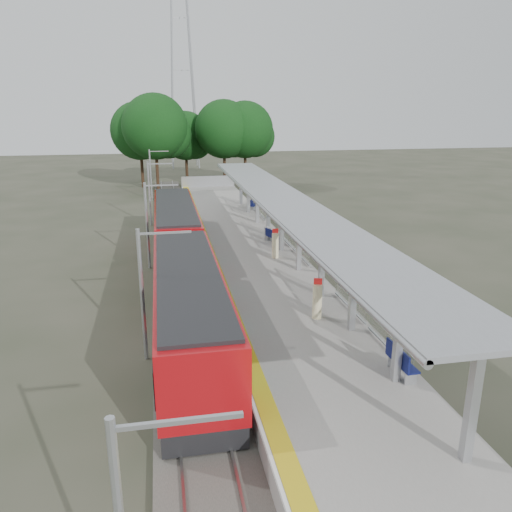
# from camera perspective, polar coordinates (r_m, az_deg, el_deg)

# --- Properties ---
(ground) EXTENTS (200.00, 200.00, 0.00)m
(ground) POSITION_cam_1_polar(r_m,az_deg,el_deg) (16.15, 11.77, -21.03)
(ground) COLOR #474438
(ground) RESTS_ON ground
(trackbed) EXTENTS (3.00, 70.00, 0.24)m
(trackbed) POSITION_cam_1_polar(r_m,az_deg,el_deg) (33.10, -8.92, -0.44)
(trackbed) COLOR #59544C
(trackbed) RESTS_ON ground
(platform) EXTENTS (6.00, 50.00, 1.00)m
(platform) POSITION_cam_1_polar(r_m,az_deg,el_deg) (33.42, -1.23, 0.61)
(platform) COLOR gray
(platform) RESTS_ON ground
(tactile_strip) EXTENTS (0.60, 50.00, 0.02)m
(tactile_strip) POSITION_cam_1_polar(r_m,az_deg,el_deg) (32.96, -5.61, 1.23)
(tactile_strip) COLOR gold
(tactile_strip) RESTS_ON platform
(end_fence) EXTENTS (6.00, 0.10, 1.20)m
(end_fence) POSITION_cam_1_polar(r_m,az_deg,el_deg) (57.44, -5.50, 8.50)
(end_fence) COLOR #9EA0A5
(end_fence) RESTS_ON platform
(train) EXTENTS (2.74, 27.60, 3.62)m
(train) POSITION_cam_1_polar(r_m,az_deg,el_deg) (26.93, -8.59, -0.15)
(train) COLOR black
(train) RESTS_ON ground
(canopy) EXTENTS (3.27, 38.00, 3.66)m
(canopy) POSITION_cam_1_polar(r_m,az_deg,el_deg) (29.23, 3.12, 5.70)
(canopy) COLOR #9EA0A5
(canopy) RESTS_ON platform
(pylon) EXTENTS (8.00, 4.00, 38.00)m
(pylon) POSITION_cam_1_polar(r_m,az_deg,el_deg) (85.25, -8.59, 22.81)
(pylon) COLOR #9EA0A5
(pylon) RESTS_ON ground
(tree_cluster) EXTENTS (19.92, 12.43, 11.30)m
(tree_cluster) POSITION_cam_1_polar(r_m,az_deg,el_deg) (63.36, -7.61, 14.09)
(tree_cluster) COLOR #382316
(tree_cluster) RESTS_ON ground
(catenary_masts) EXTENTS (2.08, 48.16, 5.40)m
(catenary_masts) POSITION_cam_1_polar(r_m,az_deg,el_deg) (31.42, -12.21, 3.73)
(catenary_masts) COLOR #9EA0A5
(catenary_masts) RESTS_ON ground
(bench_near) EXTENTS (0.53, 1.57, 1.06)m
(bench_near) POSITION_cam_1_polar(r_m,az_deg,el_deg) (17.89, 16.15, -11.39)
(bench_near) COLOR #101754
(bench_near) RESTS_ON platform
(bench_mid) EXTENTS (0.89, 1.39, 0.91)m
(bench_mid) POSITION_cam_1_polar(r_m,az_deg,el_deg) (33.31, 1.93, 2.30)
(bench_mid) COLOR #101754
(bench_mid) RESTS_ON platform
(bench_far) EXTENTS (0.87, 1.38, 0.91)m
(bench_far) POSITION_cam_1_polar(r_m,az_deg,el_deg) (44.33, -0.36, 5.96)
(bench_far) COLOR #101754
(bench_far) RESTS_ON platform
(info_pillar_near) EXTENTS (0.41, 0.41, 1.81)m
(info_pillar_near) POSITION_cam_1_polar(r_m,az_deg,el_deg) (21.63, 7.01, -5.12)
(info_pillar_near) COLOR beige
(info_pillar_near) RESTS_ON platform
(info_pillar_far) EXTENTS (0.41, 0.41, 1.80)m
(info_pillar_far) POSITION_cam_1_polar(r_m,az_deg,el_deg) (29.98, 2.21, 1.25)
(info_pillar_far) COLOR beige
(info_pillar_far) RESTS_ON platform
(litter_bin) EXTENTS (0.49, 0.49, 0.89)m
(litter_bin) POSITION_cam_1_polar(r_m,az_deg,el_deg) (34.06, 1.34, 2.57)
(litter_bin) COLOR #9EA0A5
(litter_bin) RESTS_ON platform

